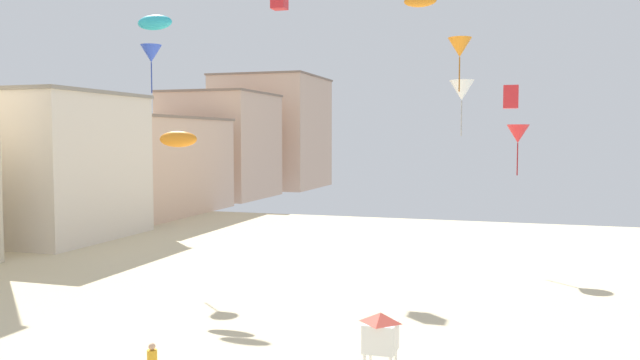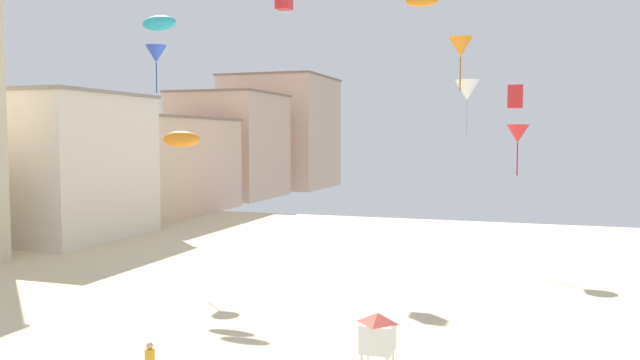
# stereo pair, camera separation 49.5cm
# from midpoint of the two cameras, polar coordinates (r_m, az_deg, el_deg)

# --- Properties ---
(boardwalk_hotel_mid) EXTENTS (16.69, 13.37, 12.33)m
(boardwalk_hotel_mid) POSITION_cam_midpoint_polar(r_m,az_deg,el_deg) (60.40, -23.80, 1.26)
(boardwalk_hotel_mid) COLOR silver
(boardwalk_hotel_mid) RESTS_ON ground
(boardwalk_hotel_far) EXTENTS (13.46, 19.20, 10.81)m
(boardwalk_hotel_far) POSITION_cam_midpoint_polar(r_m,az_deg,el_deg) (74.66, -14.51, 1.31)
(boardwalk_hotel_far) COLOR beige
(boardwalk_hotel_far) RESTS_ON ground
(boardwalk_hotel_distant) EXTENTS (13.01, 15.01, 14.77)m
(boardwalk_hotel_distant) POSITION_cam_midpoint_polar(r_m,az_deg,el_deg) (91.56, -7.88, 3.09)
(boardwalk_hotel_distant) COLOR beige
(boardwalk_hotel_distant) RESTS_ON ground
(boardwalk_hotel_furthest) EXTENTS (16.33, 17.67, 18.71)m
(boardwalk_hotel_furthest) POSITION_cam_midpoint_polar(r_m,az_deg,el_deg) (109.40, -3.34, 4.27)
(boardwalk_hotel_furthest) COLOR beige
(boardwalk_hotel_furthest) RESTS_ON ground
(lifeguard_stand) EXTENTS (1.10, 1.10, 2.55)m
(lifeguard_stand) POSITION_cam_midpoint_polar(r_m,az_deg,el_deg) (22.69, 5.80, -13.42)
(lifeguard_stand) COLOR white
(lifeguard_stand) RESTS_ON ground
(kite_white_delta) EXTENTS (1.71, 1.71, 3.88)m
(kite_white_delta) POSITION_cam_midpoint_polar(r_m,az_deg,el_deg) (45.78, 13.28, 7.79)
(kite_white_delta) COLOR white
(kite_red_box) EXTENTS (0.86, 0.86, 1.34)m
(kite_red_box) POSITION_cam_midpoint_polar(r_m,az_deg,el_deg) (39.41, 17.36, 7.11)
(kite_red_box) COLOR red
(kite_blue_delta) EXTENTS (1.36, 1.36, 3.09)m
(kite_blue_delta) POSITION_cam_midpoint_polar(r_m,az_deg,el_deg) (43.40, -14.08, 10.83)
(kite_blue_delta) COLOR blue
(kite_orange_parafoil) EXTENTS (2.22, 0.62, 0.86)m
(kite_orange_parafoil) POSITION_cam_midpoint_polar(r_m,az_deg,el_deg) (34.99, -11.88, 3.59)
(kite_orange_parafoil) COLOR orange
(kite_cyan_parafoil) EXTENTS (2.30, 0.64, 0.89)m
(kite_cyan_parafoil) POSITION_cam_midpoint_polar(r_m,az_deg,el_deg) (40.36, -13.80, 13.43)
(kite_cyan_parafoil) COLOR #2DB7CC
(kite_red_delta) EXTENTS (0.86, 0.86, 1.95)m
(kite_red_delta) POSITION_cam_midpoint_polar(r_m,az_deg,el_deg) (25.58, 17.75, 3.94)
(kite_red_delta) COLOR red
(kite_orange_delta) EXTENTS (1.02, 1.02, 2.31)m
(kite_orange_delta) POSITION_cam_midpoint_polar(r_m,az_deg,el_deg) (28.73, 12.92, 11.47)
(kite_orange_delta) COLOR orange
(kite_orange_parafoil_2) EXTENTS (1.56, 0.43, 0.61)m
(kite_orange_parafoil_2) POSITION_cam_midpoint_polar(r_m,az_deg,el_deg) (31.84, 9.54, 15.51)
(kite_orange_parafoil_2) COLOR orange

